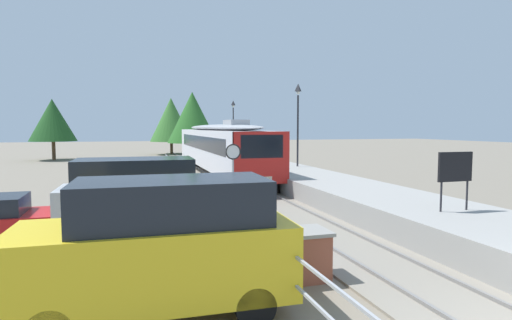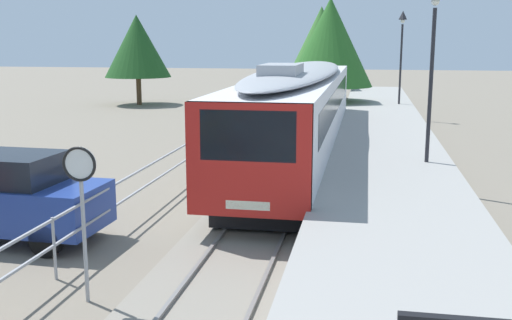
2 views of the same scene
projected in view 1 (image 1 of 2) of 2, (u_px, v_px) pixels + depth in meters
ground_plane at (181, 182)px, 26.22m from camera, size 160.00×160.00×0.00m
track_rails at (227, 179)px, 27.08m from camera, size 3.20×60.00×0.14m
commuter_train at (219, 145)px, 29.43m from camera, size 2.82×20.49×3.74m
station_platform at (274, 172)px, 27.99m from camera, size 3.90×60.00×0.90m
platform_lamp_mid_platform at (298, 109)px, 26.68m from camera, size 0.34×0.34×5.35m
platform_lamp_far_end at (233, 116)px, 43.51m from camera, size 0.34×0.34×5.35m
platform_notice_board at (455, 169)px, 12.49m from camera, size 1.20×0.08×1.80m
speed_limit_sign at (233, 161)px, 15.92m from camera, size 0.61×0.10×2.81m
brick_utility_cabinet at (302, 254)px, 9.34m from camera, size 1.21×0.99×1.13m
carpark_fence at (202, 191)px, 16.52m from camera, size 0.06×36.06×1.25m
parked_van_yellow at (161, 246)px, 7.47m from camera, size 4.96×2.09×2.51m
parked_van_silver at (143, 199)px, 12.45m from camera, size 4.95×2.07×2.51m
parked_suv_blue at (140, 183)px, 17.75m from camera, size 4.68×2.09×2.04m
tree_behind_carpark at (171, 120)px, 52.07m from camera, size 5.30×5.30×7.14m
tree_behind_station_far at (192, 117)px, 43.05m from camera, size 5.23×5.23×7.12m
tree_distant_left at (53, 120)px, 43.20m from camera, size 4.73×4.73×6.40m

